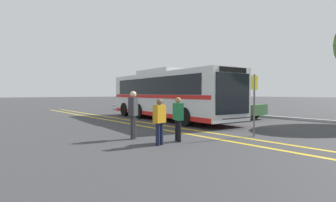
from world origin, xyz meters
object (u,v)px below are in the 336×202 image
transit_bus (168,93)px  bus_stop_sign (254,97)px  parked_car_2 (230,107)px  pedestrian_1 (133,112)px  pedestrian_0 (159,119)px  parked_car_0 (139,103)px  parked_car_1 (174,104)px  pedestrian_2 (178,117)px

transit_bus → bus_stop_sign: (7.43, -1.62, -0.15)m
parked_car_2 → pedestrian_1: pedestrian_1 is taller
transit_bus → pedestrian_0: transit_bus is taller
parked_car_0 → parked_car_1: bearing=-91.1°
pedestrian_0 → bus_stop_sign: size_ratio=0.62×
transit_bus → parked_car_0: (-10.03, 4.15, -0.99)m
parked_car_1 → pedestrian_1: bearing=-140.1°
transit_bus → parked_car_0: transit_bus is taller
pedestrian_1 → pedestrian_2: bearing=88.5°
parked_car_2 → parked_car_0: bearing=-91.4°
pedestrian_2 → bus_stop_sign: bus_stop_sign is taller
parked_car_1 → pedestrian_1: 13.53m
transit_bus → parked_car_2: transit_bus is taller
transit_bus → pedestrian_2: transit_bus is taller
pedestrian_1 → parked_car_2: bearing=163.0°
parked_car_0 → pedestrian_0: 19.13m
parked_car_0 → pedestrian_1: 17.83m
parked_car_1 → pedestrian_2: 13.95m
transit_bus → pedestrian_1: (4.88, -5.64, -0.67)m
parked_car_2 → pedestrian_1: (3.13, -9.92, 0.28)m
transit_bus → pedestrian_1: transit_bus is taller
transit_bus → parked_car_1: bearing=-128.6°
transit_bus → pedestrian_0: (6.44, -5.58, -0.84)m
parked_car_1 → bus_stop_sign: (11.82, -5.83, 0.79)m
pedestrian_2 → pedestrian_0: bearing=-71.2°
pedestrian_2 → pedestrian_1: bearing=-134.2°
parked_car_1 → parked_car_2: bearing=-92.8°
parked_car_1 → parked_car_2: size_ratio=0.99×
parked_car_0 → bus_stop_sign: 18.40m
parked_car_0 → parked_car_1: (5.63, 0.07, 0.05)m
pedestrian_0 → transit_bus: bearing=-141.9°
pedestrian_2 → bus_stop_sign: size_ratio=0.64×
bus_stop_sign → parked_car_2: bearing=-130.9°
parked_car_2 → bus_stop_sign: 8.23m
pedestrian_2 → bus_stop_sign: 3.32m
pedestrian_0 → pedestrian_2: pedestrian_2 is taller
transit_bus → pedestrian_0: 8.57m
pedestrian_1 → parked_car_1: bearing=-171.2°
transit_bus → parked_car_0: 10.90m
parked_car_2 → pedestrian_1: 10.40m
parked_car_2 → pedestrian_0: (4.69, -9.87, 0.11)m
parked_car_0 → parked_car_2: parked_car_2 is taller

